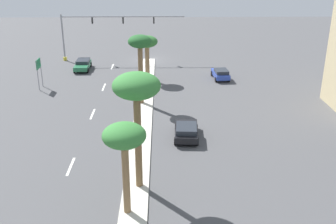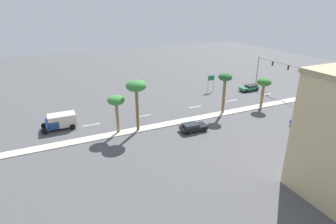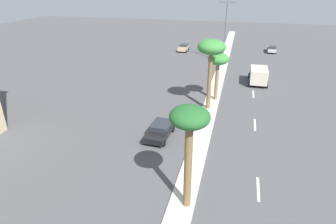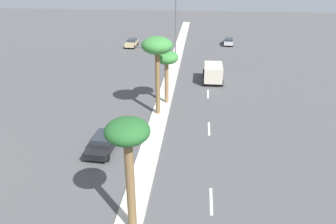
{
  "view_description": "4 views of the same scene",
  "coord_description": "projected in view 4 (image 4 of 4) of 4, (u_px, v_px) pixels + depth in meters",
  "views": [
    {
      "loc": [
        -1.81,
        60.23,
        15.39
      ],
      "look_at": [
        -2.36,
        29.83,
        3.2
      ],
      "focal_mm": 42.7,
      "sensor_mm": 36.0,
      "label": 1
    },
    {
      "loc": [
        -38.17,
        48.28,
        19.21
      ],
      "look_at": [
        -3.24,
        32.09,
        3.67
      ],
      "focal_mm": 29.28,
      "sensor_mm": 36.0,
      "label": 2
    },
    {
      "loc": [
        2.83,
        4.13,
        14.24
      ],
      "look_at": [
        -2.99,
        27.19,
        3.22
      ],
      "focal_mm": 30.63,
      "sensor_mm": 36.0,
      "label": 3
    },
    {
      "loc": [
        4.04,
        4.24,
        15.07
      ],
      "look_at": [
        1.13,
        33.21,
        1.56
      ],
      "focal_mm": 34.9,
      "sensor_mm": 36.0,
      "label": 4
    }
  ],
  "objects": [
    {
      "name": "sedan_silver_far",
      "position": [
        228.0,
        41.0,
        64.01
      ],
      "size": [
        2.0,
        4.17,
        1.42
      ],
      "color": "#B2B2B7",
      "rests_on": "ground"
    },
    {
      "name": "box_truck",
      "position": [
        213.0,
        72.0,
        44.35
      ],
      "size": [
        2.68,
        5.37,
        2.43
      ],
      "color": "#234C99",
      "rests_on": "ground"
    },
    {
      "name": "palm_tree_inboard",
      "position": [
        157.0,
        49.0,
        32.36
      ],
      "size": [
        3.14,
        3.14,
        8.23
      ],
      "color": "brown",
      "rests_on": "median_curb"
    },
    {
      "name": "palm_tree_left",
      "position": [
        128.0,
        141.0,
        17.58
      ],
      "size": [
        2.49,
        2.49,
        7.41
      ],
      "color": "brown",
      "rests_on": "median_curb"
    },
    {
      "name": "sedan_black_left",
      "position": [
        103.0,
        143.0,
        28.28
      ],
      "size": [
        2.31,
        4.37,
        1.33
      ],
      "color": "black",
      "rests_on": "ground"
    },
    {
      "name": "sedan_tan_outboard",
      "position": [
        132.0,
        43.0,
        62.73
      ],
      "size": [
        1.98,
        4.27,
        1.4
      ],
      "color": "tan",
      "rests_on": "ground"
    },
    {
      "name": "median_curb",
      "position": [
        170.0,
        80.0,
        45.28
      ],
      "size": [
        1.8,
        94.0,
        0.12
      ],
      "primitive_type": "cube",
      "color": "beige",
      "rests_on": "ground"
    },
    {
      "name": "lane_stripe_leading",
      "position": [
        209.0,
        129.0,
        32.23
      ],
      "size": [
        0.2,
        2.8,
        0.01
      ],
      "primitive_type": "cube",
      "color": "silver",
      "rests_on": "ground"
    },
    {
      "name": "palm_tree_near",
      "position": [
        167.0,
        60.0,
        35.9
      ],
      "size": [
        2.62,
        2.62,
        6.03
      ],
      "color": "olive",
      "rests_on": "median_curb"
    },
    {
      "name": "lane_stripe_trailing",
      "position": [
        211.0,
        201.0,
        22.51
      ],
      "size": [
        0.2,
        2.8,
        0.01
      ],
      "primitive_type": "cube",
      "color": "silver",
      "rests_on": "ground"
    },
    {
      "name": "lane_stripe_center",
      "position": [
        208.0,
        94.0,
        40.65
      ],
      "size": [
        0.2,
        2.8,
        0.01
      ],
      "primitive_type": "cube",
      "color": "silver",
      "rests_on": "ground"
    },
    {
      "name": "street_lamp_right",
      "position": [
        176.0,
        21.0,
        52.38
      ],
      "size": [
        2.9,
        0.24,
        10.72
      ],
      "color": "#515459",
      "rests_on": "median_curb"
    },
    {
      "name": "ground_plane",
      "position": [
        161.0,
        112.0,
        35.87
      ],
      "size": [
        160.0,
        160.0,
        0.0
      ],
      "primitive_type": "plane",
      "color": "#4C4C4F"
    }
  ]
}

